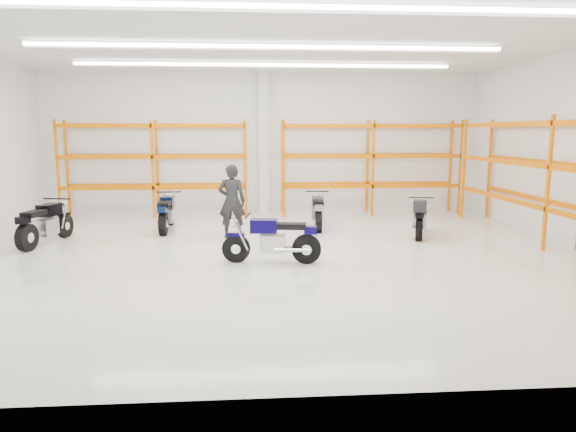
{
  "coord_description": "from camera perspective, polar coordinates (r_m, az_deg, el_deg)",
  "views": [
    {
      "loc": [
        -0.42,
        -10.76,
        2.63
      ],
      "look_at": [
        0.39,
        0.5,
        0.77
      ],
      "focal_mm": 32.0,
      "sensor_mm": 36.0,
      "label": 1
    }
  ],
  "objects": [
    {
      "name": "ground",
      "position": [
        11.08,
        -1.85,
        -4.38
      ],
      "size": [
        14.0,
        14.0,
        0.0
      ],
      "primitive_type": "plane",
      "color": "silver",
      "rests_on": "ground"
    },
    {
      "name": "room_shell",
      "position": [
        10.81,
        -1.95,
        12.81
      ],
      "size": [
        14.02,
        12.02,
        4.51
      ],
      "color": "white",
      "rests_on": "ground"
    },
    {
      "name": "motorcycle_main",
      "position": [
        10.35,
        -1.36,
        -2.74
      ],
      "size": [
        2.01,
        0.69,
        0.99
      ],
      "color": "black",
      "rests_on": "ground"
    },
    {
      "name": "motorcycle_back_a",
      "position": [
        13.27,
        -25.5,
        -0.87
      ],
      "size": [
        0.82,
        2.09,
        1.04
      ],
      "color": "black",
      "rests_on": "ground"
    },
    {
      "name": "motorcycle_back_b",
      "position": [
        14.08,
        -13.35,
        0.27
      ],
      "size": [
        0.67,
        2.03,
        1.0
      ],
      "color": "black",
      "rests_on": "ground"
    },
    {
      "name": "motorcycle_back_c",
      "position": [
        14.09,
        3.31,
        0.47
      ],
      "size": [
        0.66,
        1.99,
        0.98
      ],
      "color": "black",
      "rests_on": "ground"
    },
    {
      "name": "motorcycle_back_d",
      "position": [
        13.35,
        14.44,
        -0.18
      ],
      "size": [
        0.94,
        1.93,
        1.02
      ],
      "color": "black",
      "rests_on": "ground"
    },
    {
      "name": "standing_man",
      "position": [
        12.81,
        -6.26,
        1.63
      ],
      "size": [
        0.7,
        0.49,
        1.84
      ],
      "primitive_type": "imported",
      "rotation": [
        0.0,
        0.0,
        3.07
      ],
      "color": "black",
      "rests_on": "ground"
    },
    {
      "name": "structural_column",
      "position": [
        16.59,
        -2.71,
        8.03
      ],
      "size": [
        0.32,
        0.32,
        4.5
      ],
      "primitive_type": "cube",
      "color": "white",
      "rests_on": "ground"
    },
    {
      "name": "pallet_racking_back_left",
      "position": [
        16.53,
        -14.6,
        6.12
      ],
      "size": [
        5.67,
        0.87,
        3.0
      ],
      "color": "#E46403",
      "rests_on": "ground"
    },
    {
      "name": "pallet_racking_back_right",
      "position": [
        16.7,
        9.15,
        6.34
      ],
      "size": [
        5.67,
        0.87,
        3.0
      ],
      "color": "#E46403",
      "rests_on": "ground"
    },
    {
      "name": "pallet_racking_side",
      "position": [
        12.81,
        28.58,
        4.57
      ],
      "size": [
        0.87,
        9.07,
        3.0
      ],
      "color": "#E46403",
      "rests_on": "ground"
    }
  ]
}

